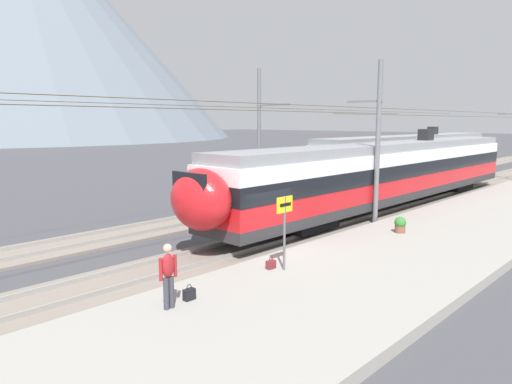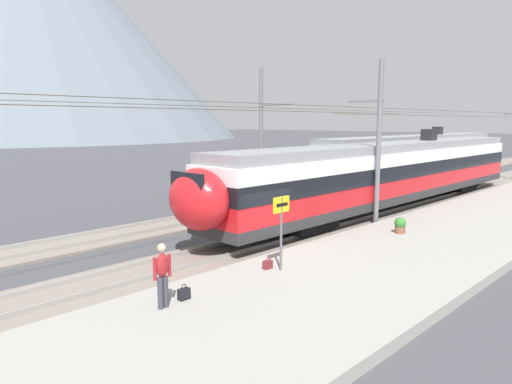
{
  "view_description": "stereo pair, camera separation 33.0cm",
  "coord_description": "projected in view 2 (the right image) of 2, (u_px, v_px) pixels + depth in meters",
  "views": [
    {
      "loc": [
        -12.68,
        -11.66,
        5.04
      ],
      "look_at": [
        2.82,
        3.03,
        1.82
      ],
      "focal_mm": 32.9,
      "sensor_mm": 36.0,
      "label": 1
    },
    {
      "loc": [
        -12.45,
        -11.9,
        5.04
      ],
      "look_at": [
        2.82,
        3.03,
        1.82
      ],
      "focal_mm": 32.9,
      "sensor_mm": 36.0,
      "label": 2
    }
  ],
  "objects": [
    {
      "name": "potted_plant_platform_edge",
      "position": [
        400.0,
        225.0,
        19.88
      ],
      "size": [
        0.49,
        0.49,
        0.69
      ],
      "color": "brown",
      "rests_on": "platform_slab"
    },
    {
      "name": "catenary_mast_far_side",
      "position": [
        263.0,
        132.0,
        29.75
      ],
      "size": [
        49.84,
        2.63,
        8.35
      ],
      "color": "slate",
      "rests_on": "ground"
    },
    {
      "name": "track_near",
      "position": [
        241.0,
        248.0,
        18.55
      ],
      "size": [
        120.0,
        3.0,
        0.28
      ],
      "color": "slate",
      "rests_on": "ground"
    },
    {
      "name": "catenary_mast_mid",
      "position": [
        376.0,
        141.0,
        22.27
      ],
      "size": [
        49.84,
        1.9,
        7.89
      ],
      "color": "slate",
      "rests_on": "ground"
    },
    {
      "name": "passenger_walking",
      "position": [
        162.0,
        272.0,
        11.8
      ],
      "size": [
        0.53,
        0.22,
        1.69
      ],
      "color": "#383842",
      "rests_on": "platform_slab"
    },
    {
      "name": "platform_sign",
      "position": [
        281.0,
        217.0,
        14.74
      ],
      "size": [
        0.7,
        0.08,
        2.38
      ],
      "color": "#59595B",
      "rests_on": "platform_slab"
    },
    {
      "name": "track_far",
      "position": [
        161.0,
        227.0,
        22.32
      ],
      "size": [
        120.0,
        3.0,
        0.28
      ],
      "color": "slate",
      "rests_on": "ground"
    },
    {
      "name": "platform_slab",
      "position": [
        353.0,
        276.0,
        14.95
      ],
      "size": [
        120.0,
        6.52,
        0.33
      ],
      "primitive_type": "cube",
      "color": "gray",
      "rests_on": "ground"
    },
    {
      "name": "handbag_beside_passenger",
      "position": [
        184.0,
        294.0,
        12.49
      ],
      "size": [
        0.32,
        0.18,
        0.43
      ],
      "color": "black",
      "rests_on": "platform_slab"
    },
    {
      "name": "ground_plane",
      "position": [
        261.0,
        255.0,
        17.78
      ],
      "size": [
        400.0,
        400.0,
        0.0
      ],
      "primitive_type": "plane",
      "color": "#424247"
    },
    {
      "name": "train_far_track",
      "position": [
        413.0,
        154.0,
        40.26
      ],
      "size": [
        28.2,
        2.98,
        4.27
      ],
      "color": "#2D2D30",
      "rests_on": "track_far"
    },
    {
      "name": "handbag_near_sign",
      "position": [
        268.0,
        264.0,
        15.1
      ],
      "size": [
        0.32,
        0.18,
        0.4
      ],
      "color": "maroon",
      "rests_on": "platform_slab"
    },
    {
      "name": "mountain_central_peak",
      "position": [
        16.0,
        12.0,
        142.29
      ],
      "size": [
        132.75,
        132.75,
        75.59
      ],
      "primitive_type": "cone",
      "color": "slate",
      "rests_on": "ground"
    },
    {
      "name": "train_near_platform",
      "position": [
        390.0,
        171.0,
        26.55
      ],
      "size": [
        29.2,
        2.9,
        4.27
      ],
      "color": "#2D2D30",
      "rests_on": "track_near"
    }
  ]
}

